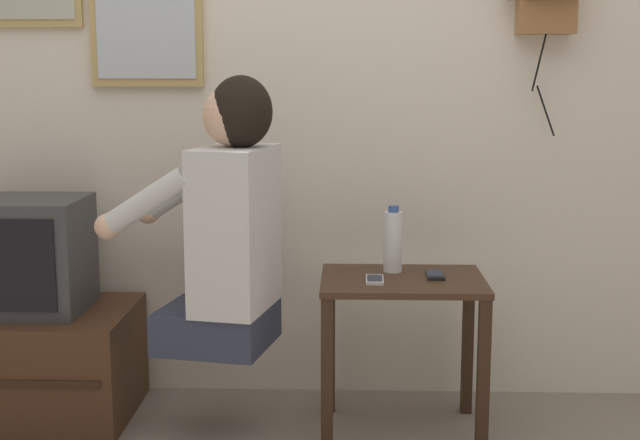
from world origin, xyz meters
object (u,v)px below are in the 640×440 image
at_px(person, 227,222).
at_px(television, 18,255).
at_px(water_bottle, 393,241).
at_px(cell_phone_held, 375,280).
at_px(wall_mirror, 146,5).
at_px(cell_phone_spare, 435,275).

height_order(person, television, person).
relative_size(person, water_bottle, 3.90).
xyz_separation_m(cell_phone_held, water_bottle, (0.07, 0.15, 0.11)).
distance_m(cell_phone_held, water_bottle, 0.20).
height_order(wall_mirror, cell_phone_held, wall_mirror).
bearing_deg(water_bottle, wall_mirror, 162.01).
relative_size(cell_phone_held, cell_phone_spare, 1.01).
bearing_deg(wall_mirror, cell_phone_spare, -19.48).
xyz_separation_m(person, television, (-0.79, 0.17, -0.16)).
distance_m(wall_mirror, water_bottle, 1.29).
xyz_separation_m(wall_mirror, cell_phone_held, (0.86, -0.46, -0.95)).
relative_size(cell_phone_spare, water_bottle, 0.52).
height_order(wall_mirror, water_bottle, wall_mirror).
bearing_deg(cell_phone_spare, cell_phone_held, -160.17).
height_order(cell_phone_held, water_bottle, water_bottle).
bearing_deg(water_bottle, cell_phone_spare, -28.42).
distance_m(television, wall_mirror, 1.04).
xyz_separation_m(person, wall_mirror, (-0.36, 0.46, 0.75)).
bearing_deg(cell_phone_held, wall_mirror, 153.00).
xyz_separation_m(television, water_bottle, (1.36, -0.01, 0.06)).
relative_size(wall_mirror, water_bottle, 2.56).
distance_m(television, water_bottle, 1.36).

